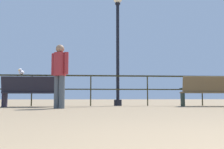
{
  "coord_description": "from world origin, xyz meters",
  "views": [
    {
      "loc": [
        -1.06,
        -1.02,
        0.33
      ],
      "look_at": [
        -0.31,
        7.52,
        1.08
      ],
      "focal_mm": 40.61,
      "sensor_mm": 36.0,
      "label": 1
    }
  ],
  "objects": [
    {
      "name": "bench_near_left",
      "position": [
        -2.98,
        7.35,
        0.54
      ],
      "size": [
        1.73,
        0.69,
        0.97
      ],
      "color": "black",
      "rests_on": "ground_plane"
    },
    {
      "name": "person_at_railing",
      "position": [
        -1.92,
        6.22,
        1.04
      ],
      "size": [
        0.51,
        0.37,
        1.81
      ],
      "color": "#4B545A",
      "rests_on": "ground_plane"
    },
    {
      "name": "pier_railing",
      "position": [
        0.0,
        8.02,
        0.81
      ],
      "size": [
        22.61,
        0.05,
        1.1
      ],
      "color": "#2E2B15",
      "rests_on": "ground_plane"
    },
    {
      "name": "bench_near_right",
      "position": [
        2.97,
        7.35,
        0.57
      ],
      "size": [
        1.79,
        0.74,
        1.01
      ],
      "color": "brown",
      "rests_on": "ground_plane"
    },
    {
      "name": "lamppost_center",
      "position": [
        -0.04,
        8.2,
        2.55
      ],
      "size": [
        0.35,
        0.35,
        4.3
      ],
      "color": "black",
      "rests_on": "ground_plane"
    },
    {
      "name": "seagull_on_rail",
      "position": [
        -3.45,
        8.0,
        1.19
      ],
      "size": [
        0.21,
        0.43,
        0.2
      ],
      "color": "white",
      "rests_on": "pier_railing"
    }
  ]
}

